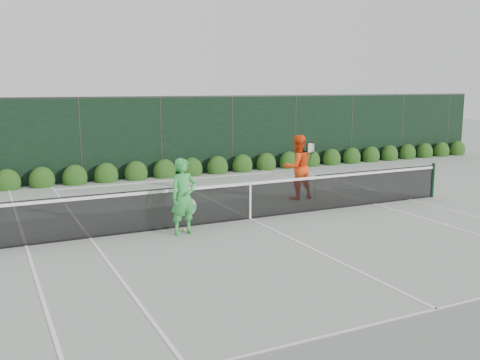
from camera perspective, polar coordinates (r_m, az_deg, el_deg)
name	(u,v)px	position (r m, az deg, el deg)	size (l,w,h in m)	color
ground	(250,219)	(14.03, 1.09, -4.17)	(80.00, 80.00, 0.00)	gray
tennis_net	(249,199)	(13.90, 1.01, -2.06)	(12.90, 0.10, 1.07)	black
player_woman	(183,197)	(12.49, -6.05, -1.78)	(0.71, 0.53, 1.79)	green
player_man	(297,167)	(16.41, 6.15, 1.37)	(0.97, 0.75, 1.97)	#FF4915
court_lines	(250,219)	(14.03, 1.09, -4.15)	(11.03, 23.83, 0.01)	white
windscreen_fence	(308,178)	(11.42, 7.32, 0.24)	(32.00, 21.07, 3.06)	black
hedge_row	(165,171)	(20.48, -8.05, 0.92)	(31.66, 0.65, 0.94)	#1A3B10
tennis_balls	(202,220)	(13.83, -4.02, -4.26)	(2.53, 1.28, 0.07)	#C6D930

